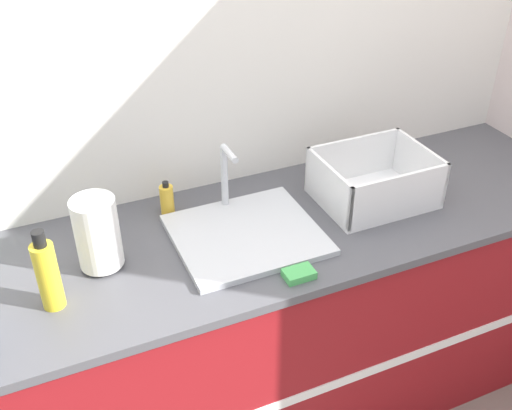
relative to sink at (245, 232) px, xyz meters
name	(u,v)px	position (x,y,z in m)	size (l,w,h in m)	color
wall_back	(214,73)	(0.05, 0.38, 0.39)	(4.88, 0.06, 2.60)	silver
counter_cabinet	(257,328)	(0.05, 0.02, -0.46)	(2.50, 0.68, 0.89)	maroon
sink	(245,232)	(0.00, 0.00, 0.00)	(0.45, 0.41, 0.25)	silver
paper_towel_roll	(97,234)	(-0.45, 0.03, 0.10)	(0.13, 0.13, 0.23)	#4C4C51
dish_rack	(374,184)	(0.49, 0.02, 0.05)	(0.38, 0.30, 0.17)	white
bottle_yellow	(48,274)	(-0.61, -0.08, 0.09)	(0.06, 0.06, 0.25)	yellow
soap_dispenser	(167,199)	(-0.19, 0.23, 0.04)	(0.05, 0.05, 0.12)	gold
sponge	(299,274)	(0.06, -0.25, 0.00)	(0.09, 0.06, 0.02)	#4CB259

